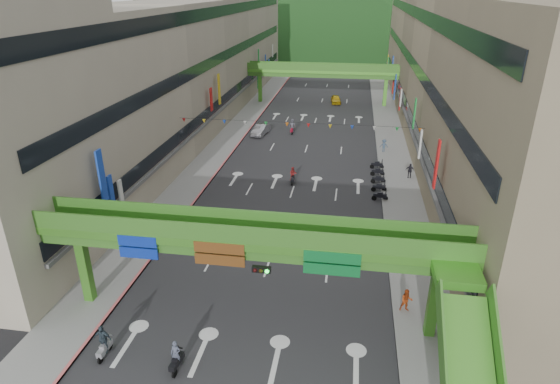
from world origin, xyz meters
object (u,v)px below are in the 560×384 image
at_px(scooter_rider_near, 176,357).
at_px(car_silver, 261,130).
at_px(scooter_rider_mid, 293,175).
at_px(pedestrian_red, 406,302).
at_px(overpass_near, 262,253).
at_px(car_yellow, 336,100).

distance_m(scooter_rider_near, car_silver, 44.37).
bearing_deg(scooter_rider_mid, car_silver, 111.81).
bearing_deg(pedestrian_red, overpass_near, -168.88).
bearing_deg(car_yellow, pedestrian_red, -89.73).
xyz_separation_m(overpass_near, scooter_rider_near, (-4.01, -4.38, -4.34)).
distance_m(overpass_near, car_yellow, 60.91).
bearing_deg(scooter_rider_mid, scooter_rider_near, -95.99).
height_order(overpass_near, scooter_rider_mid, overpass_near).
xyz_separation_m(car_silver, car_yellow, (9.55, 20.90, -0.03)).
height_order(scooter_rider_near, car_silver, scooter_rider_near).
bearing_deg(scooter_rider_mid, overpass_near, -87.12).
relative_size(car_yellow, pedestrian_red, 2.56).
bearing_deg(pedestrian_red, car_yellow, 91.78).
height_order(overpass_near, car_yellow, overpass_near).
bearing_deg(overpass_near, pedestrian_red, 16.45).
relative_size(scooter_rider_near, pedestrian_red, 1.19).
bearing_deg(car_yellow, overpass_near, -98.36).
relative_size(overpass_near, car_silver, 6.39).
height_order(car_yellow, pedestrian_red, pedestrian_red).
distance_m(scooter_rider_near, scooter_rider_mid, 27.41).
relative_size(overpass_near, scooter_rider_mid, 15.11).
xyz_separation_m(overpass_near, car_yellow, (1.61, 60.72, -4.51)).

